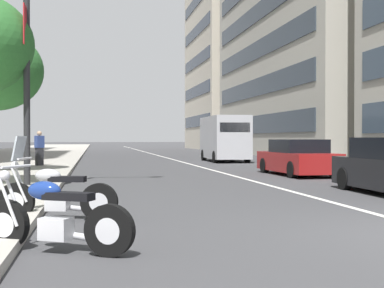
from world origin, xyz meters
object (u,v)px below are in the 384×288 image
at_px(motorcycle_second_in_row, 55,195).
at_px(delivery_van_ahead, 224,138).
at_px(car_far_down_avenue, 297,158).
at_px(street_lamp_with_banners, 42,10).
at_px(motorcycle_mid_row, 55,220).
at_px(pedestrian_on_plaza, 39,148).

relative_size(motorcycle_second_in_row, delivery_van_ahead, 0.41).
relative_size(car_far_down_avenue, street_lamp_with_banners, 0.56).
relative_size(motorcycle_second_in_row, street_lamp_with_banners, 0.26).
height_order(motorcycle_mid_row, pedestrian_on_plaza, pedestrian_on_plaza).
bearing_deg(motorcycle_second_in_row, pedestrian_on_plaza, -68.84).
height_order(motorcycle_mid_row, car_far_down_avenue, car_far_down_avenue).
distance_m(delivery_van_ahead, pedestrian_on_plaza, 11.97).
xyz_separation_m(motorcycle_second_in_row, car_far_down_avenue, (10.00, -8.56, 0.21)).
distance_m(motorcycle_second_in_row, delivery_van_ahead, 23.77).
relative_size(delivery_van_ahead, pedestrian_on_plaza, 3.15).
bearing_deg(delivery_van_ahead, motorcycle_mid_row, 161.91).
bearing_deg(motorcycle_mid_row, car_far_down_avenue, -95.25).
xyz_separation_m(motorcycle_second_in_row, pedestrian_on_plaza, (16.53, 1.92, 0.54)).
xyz_separation_m(street_lamp_with_banners, pedestrian_on_plaza, (10.87, 1.16, -4.07)).
bearing_deg(motorcycle_second_in_row, car_far_down_avenue, -116.03).
bearing_deg(motorcycle_mid_row, pedestrian_on_plaza, -55.59).
bearing_deg(pedestrian_on_plaza, street_lamp_with_banners, 146.95).
xyz_separation_m(motorcycle_mid_row, street_lamp_with_banners, (8.35, 0.95, 4.63)).
distance_m(street_lamp_with_banners, pedestrian_on_plaza, 11.67).
bearing_deg(street_lamp_with_banners, pedestrian_on_plaza, 6.09).
height_order(motorcycle_mid_row, motorcycle_second_in_row, motorcycle_second_in_row).
bearing_deg(pedestrian_on_plaza, motorcycle_second_in_row, 147.49).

